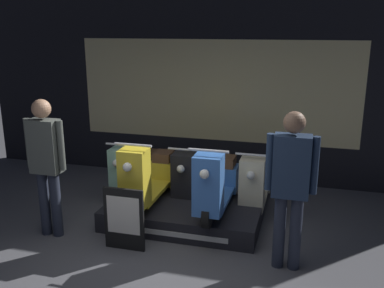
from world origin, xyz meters
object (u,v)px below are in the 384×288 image
scooter_display_right (217,184)px  scooter_backrow_0 (136,172)px  person_left_browsing (46,159)px  scooter_display_left (149,177)px  price_sign_board (124,219)px  scooter_backrow_2 (256,184)px  scooter_backrow_1 (194,178)px  person_right_browsing (291,180)px

scooter_display_right → scooter_backrow_0: 1.75m
scooter_display_right → person_left_browsing: 2.16m
scooter_display_left → price_sign_board: size_ratio=1.97×
scooter_backrow_2 → scooter_display_right: bearing=-115.4°
scooter_backrow_1 → price_sign_board: 1.71m
scooter_backrow_0 → scooter_backrow_2: 1.90m
scooter_backrow_1 → person_left_browsing: person_left_browsing is taller
scooter_display_right → scooter_backrow_1: 1.06m
scooter_display_right → person_right_browsing: size_ratio=0.87×
scooter_backrow_0 → scooter_backrow_1: bearing=0.0°
person_right_browsing → scooter_display_left: bearing=159.8°
scooter_backrow_0 → person_left_browsing: (-0.52, -1.56, 0.66)m
scooter_display_left → person_right_browsing: (1.88, -0.69, 0.39)m
scooter_display_left → scooter_backrow_0: scooter_display_left is taller
scooter_backrow_1 → person_left_browsing: 2.24m
scooter_backrow_0 → price_sign_board: (0.54, -1.66, 0.02)m
scooter_display_left → scooter_backrow_2: size_ratio=1.00×
scooter_backrow_1 → person_right_browsing: bearing=-46.4°
scooter_backrow_1 → price_sign_board: scooter_backrow_1 is taller
scooter_display_left → person_right_browsing: person_right_browsing is taller
scooter_display_right → scooter_backrow_1: size_ratio=1.00×
scooter_backrow_1 → scooter_backrow_2: same height
scooter_display_right → price_sign_board: (-0.95, -0.79, -0.25)m
scooter_backrow_1 → scooter_backrow_2: bearing=0.0°
person_left_browsing → scooter_backrow_0: bearing=71.4°
scooter_backrow_0 → scooter_backrow_2: bearing=0.0°
scooter_backrow_0 → price_sign_board: size_ratio=1.97×
scooter_display_left → person_left_browsing: person_left_browsing is taller
scooter_backrow_1 → scooter_backrow_2: size_ratio=1.00×
price_sign_board → scooter_backrow_2: bearing=50.6°
scooter_backrow_1 → scooter_display_right: bearing=-58.0°
scooter_display_left → person_right_browsing: size_ratio=0.87×
scooter_display_right → scooter_backrow_0: scooter_display_right is taller
scooter_backrow_1 → person_left_browsing: (-1.47, -1.56, 0.66)m
scooter_backrow_1 → person_right_browsing: 2.25m
scooter_display_left → person_right_browsing: bearing=-20.2°
price_sign_board → scooter_backrow_0: bearing=108.0°
scooter_display_right → scooter_backrow_2: (0.41, 0.87, -0.27)m
scooter_display_right → scooter_backrow_2: bearing=64.6°
scooter_backrow_2 → price_sign_board: scooter_backrow_2 is taller
scooter_display_left → scooter_backrow_0: 1.07m
scooter_backrow_0 → person_left_browsing: bearing=-108.6°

